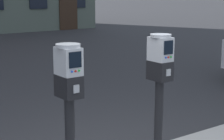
# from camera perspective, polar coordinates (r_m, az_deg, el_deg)

# --- Properties ---
(parking_meter_near_kerb) EXTENTS (0.22, 0.25, 1.33)m
(parking_meter_near_kerb) POSITION_cam_1_polar(r_m,az_deg,el_deg) (3.45, -6.31, -3.00)
(parking_meter_near_kerb) COLOR black
(parking_meter_near_kerb) RESTS_ON sidewalk_slab
(parking_meter_twin_adjacent) EXTENTS (0.22, 0.25, 1.35)m
(parking_meter_twin_adjacent) POSITION_cam_1_polar(r_m,az_deg,el_deg) (4.06, 7.01, -0.65)
(parking_meter_twin_adjacent) COLOR black
(parking_meter_twin_adjacent) RESTS_ON sidewalk_slab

